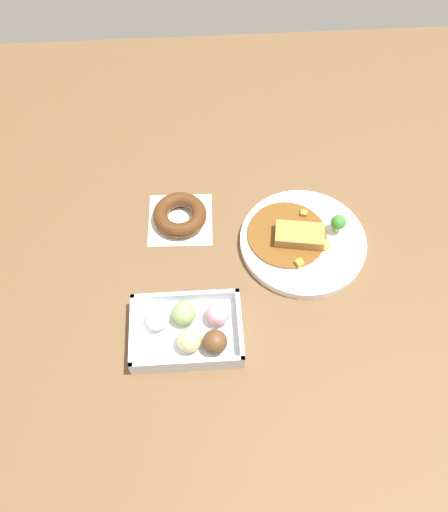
# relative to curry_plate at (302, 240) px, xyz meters

# --- Properties ---
(ground_plane) EXTENTS (1.60, 1.60, 0.00)m
(ground_plane) POSITION_rel_curry_plate_xyz_m (0.06, 0.08, -0.01)
(ground_plane) COLOR brown
(curry_plate) EXTENTS (0.27, 0.27, 0.06)m
(curry_plate) POSITION_rel_curry_plate_xyz_m (0.00, 0.00, 0.00)
(curry_plate) COLOR white
(curry_plate) RESTS_ON ground_plane
(donut_box) EXTENTS (0.21, 0.15, 0.06)m
(donut_box) POSITION_rel_curry_plate_xyz_m (0.24, 0.19, 0.01)
(donut_box) COLOR silver
(donut_box) RESTS_ON ground_plane
(chocolate_ring_donut) EXTENTS (0.14, 0.14, 0.04)m
(chocolate_ring_donut) POSITION_rel_curry_plate_xyz_m (0.26, -0.08, 0.00)
(chocolate_ring_donut) COLOR white
(chocolate_ring_donut) RESTS_ON ground_plane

